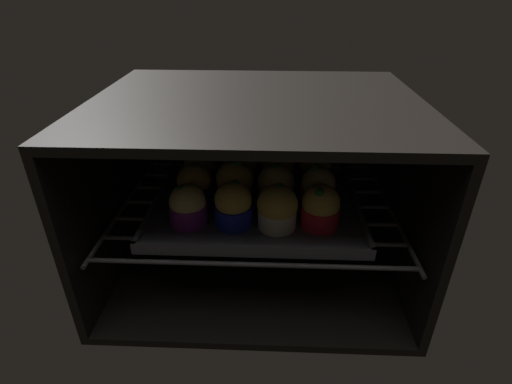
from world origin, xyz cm
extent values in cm
cube|color=black|center=(0.00, 22.00, -0.75)|extent=(59.00, 47.00, 1.50)
cube|color=black|center=(0.00, 22.00, 34.75)|extent=(59.00, 47.00, 1.50)
cube|color=black|center=(0.00, 44.75, 17.00)|extent=(59.00, 1.50, 34.00)
cube|color=black|center=(-28.75, 22.00, 17.00)|extent=(1.50, 47.00, 34.00)
cube|color=black|center=(28.75, 22.00, 17.00)|extent=(1.50, 47.00, 34.00)
cylinder|color=#4C494C|center=(0.00, 3.00, 13.60)|extent=(54.00, 0.80, 0.80)
cylinder|color=#4C494C|center=(0.00, 9.33, 13.60)|extent=(54.00, 0.80, 0.80)
cylinder|color=#4C494C|center=(0.00, 15.67, 13.60)|extent=(54.00, 0.80, 0.80)
cylinder|color=#4C494C|center=(0.00, 22.00, 13.60)|extent=(54.00, 0.80, 0.80)
cylinder|color=#4C494C|center=(0.00, 28.33, 13.60)|extent=(54.00, 0.80, 0.80)
cylinder|color=#4C494C|center=(0.00, 34.67, 13.60)|extent=(54.00, 0.80, 0.80)
cylinder|color=#4C494C|center=(0.00, 41.00, 13.60)|extent=(54.00, 0.80, 0.80)
cylinder|color=#4C494C|center=(-27.00, 22.00, 13.60)|extent=(0.80, 42.00, 0.80)
cylinder|color=#4C494C|center=(27.00, 22.00, 13.60)|extent=(0.80, 42.00, 0.80)
cube|color=#4C4C51|center=(0.00, 20.30, 14.60)|extent=(40.06, 32.09, 1.20)
cube|color=#4C4C51|center=(0.00, 4.66, 15.70)|extent=(40.06, 0.80, 1.00)
cube|color=#4C4C51|center=(0.00, 35.95, 15.70)|extent=(40.06, 0.80, 1.00)
cube|color=#4C4C51|center=(-19.63, 20.30, 15.70)|extent=(0.80, 32.09, 1.00)
cube|color=#4C4C51|center=(19.63, 20.30, 15.70)|extent=(0.80, 32.09, 1.00)
cylinder|color=#7A238C|center=(-11.83, 12.61, 17.08)|extent=(6.82, 6.82, 3.77)
sphere|color=#E0CC7A|center=(-11.83, 12.61, 19.52)|extent=(6.54, 6.54, 6.54)
sphere|color=#1E6023|center=(-12.58, 12.33, 22.09)|extent=(1.64, 1.64, 1.64)
cylinder|color=#1928B7|center=(-3.68, 12.46, 17.08)|extent=(6.82, 6.82, 3.77)
sphere|color=gold|center=(-3.68, 12.46, 20.21)|extent=(6.58, 6.58, 6.58)
sphere|color=#19511E|center=(-3.26, 12.81, 22.93)|extent=(1.67, 1.67, 1.67)
cylinder|color=silver|center=(4.09, 11.94, 17.08)|extent=(6.82, 6.82, 3.77)
sphere|color=gold|center=(4.09, 11.94, 19.70)|extent=(7.17, 7.17, 7.17)
sphere|color=#28702D|center=(4.43, 12.62, 22.37)|extent=(2.13, 2.13, 2.13)
cylinder|color=red|center=(11.72, 12.67, 17.08)|extent=(6.82, 6.82, 3.77)
sphere|color=gold|center=(11.72, 12.67, 19.85)|extent=(6.70, 6.70, 6.70)
sphere|color=#1E6023|center=(11.11, 11.30, 22.62)|extent=(1.61, 1.61, 1.61)
cylinder|color=#1928B7|center=(-12.04, 20.21, 17.08)|extent=(6.82, 6.82, 3.77)
sphere|color=gold|center=(-12.04, 20.21, 19.83)|extent=(6.63, 6.63, 6.63)
sphere|color=#28702D|center=(-12.36, 20.64, 21.99)|extent=(2.35, 2.35, 2.35)
cylinder|color=red|center=(-4.17, 20.63, 17.08)|extent=(6.82, 6.82, 3.77)
sphere|color=gold|center=(-4.17, 20.63, 20.07)|extent=(7.35, 7.35, 7.35)
sphere|color=#28702D|center=(-3.76, 20.66, 23.18)|extent=(2.33, 2.33, 2.33)
cylinder|color=silver|center=(3.85, 20.31, 17.08)|extent=(6.82, 6.82, 3.77)
sphere|color=#E0CC7A|center=(3.85, 20.31, 19.76)|extent=(7.06, 7.06, 7.06)
sphere|color=#1E6023|center=(3.52, 20.37, 22.63)|extent=(1.95, 1.95, 1.95)
cylinder|color=red|center=(11.96, 19.92, 17.08)|extent=(6.82, 6.82, 3.77)
sphere|color=#E0CC7A|center=(11.96, 19.92, 19.90)|extent=(6.48, 6.48, 6.48)
sphere|color=#28702D|center=(11.24, 20.31, 22.54)|extent=(2.25, 2.25, 2.25)
cylinder|color=#1928B7|center=(-12.25, 28.31, 17.08)|extent=(6.82, 6.82, 3.77)
sphere|color=#DBBC60|center=(-12.25, 28.31, 19.61)|extent=(6.70, 6.70, 6.70)
cylinder|color=red|center=(-3.74, 28.15, 17.08)|extent=(6.82, 6.82, 3.77)
sphere|color=#E0CC7A|center=(-3.74, 28.15, 20.29)|extent=(6.79, 6.79, 6.79)
sphere|color=#1E6023|center=(-2.97, 27.39, 22.27)|extent=(2.14, 2.14, 2.14)
cylinder|color=#1928B7|center=(4.35, 28.08, 17.08)|extent=(6.82, 6.82, 3.77)
sphere|color=#DBBC60|center=(4.35, 28.08, 19.97)|extent=(6.87, 6.87, 6.87)
sphere|color=#1E6023|center=(4.20, 27.94, 22.85)|extent=(1.88, 1.88, 1.88)
cylinder|color=#1928B7|center=(12.07, 28.54, 17.08)|extent=(6.82, 6.82, 3.77)
sphere|color=gold|center=(12.07, 28.54, 20.28)|extent=(6.85, 6.85, 6.85)
sphere|color=#28702D|center=(10.58, 28.17, 22.18)|extent=(2.03, 2.03, 2.03)
camera|label=1|loc=(2.80, -46.04, 54.37)|focal=27.18mm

